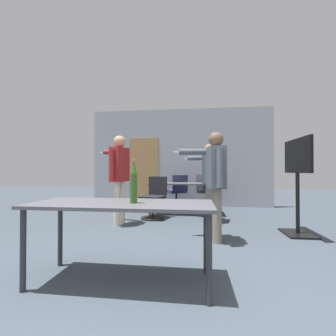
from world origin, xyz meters
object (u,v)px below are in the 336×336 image
at_px(office_chair_side_rolled, 207,193).
at_px(beer_bottle, 134,182).
at_px(person_far_watching, 209,175).
at_px(office_chair_far_left, 177,193).
at_px(tv_screen, 298,177).
at_px(person_near_casual, 119,170).
at_px(office_chair_near_pushed, 154,199).
at_px(person_left_plaid, 215,175).

relative_size(office_chair_side_rolled, beer_bottle, 2.32).
xyz_separation_m(person_far_watching, office_chair_side_rolled, (0.03, 1.39, -0.52)).
distance_m(office_chair_far_left, office_chair_side_rolled, 0.81).
relative_size(tv_screen, person_far_watching, 0.99).
bearing_deg(person_near_casual, office_chair_near_pushed, -24.10).
bearing_deg(person_near_casual, person_left_plaid, -98.15).
distance_m(office_chair_near_pushed, office_chair_far_left, 1.37).
xyz_separation_m(tv_screen, person_left_plaid, (-1.39, -0.52, 0.04)).
bearing_deg(person_left_plaid, person_far_watching, -6.74).
xyz_separation_m(tv_screen, person_far_watching, (-1.40, 0.79, 0.02)).
distance_m(person_left_plaid, office_chair_far_left, 2.97).
bearing_deg(person_left_plaid, tv_screen, -77.00).
distance_m(person_left_plaid, office_chair_near_pushed, 2.01).
relative_size(person_left_plaid, office_chair_near_pushed, 1.78).
height_order(person_left_plaid, office_chair_near_pushed, person_left_plaid).
distance_m(office_chair_near_pushed, office_chair_side_rolled, 1.70).
bearing_deg(beer_bottle, office_chair_side_rolled, 77.79).
bearing_deg(office_chair_side_rolled, beer_bottle, -77.45).
distance_m(person_far_watching, office_chair_near_pushed, 1.32).
relative_size(office_chair_far_left, beer_bottle, 2.28).
bearing_deg(beer_bottle, office_chair_near_pushed, 96.63).
xyz_separation_m(person_near_casual, beer_bottle, (0.92, -2.20, -0.12)).
distance_m(office_chair_side_rolled, beer_bottle, 4.20).
distance_m(tv_screen, person_left_plaid, 1.48).
xyz_separation_m(person_far_watching, beer_bottle, (-0.85, -2.68, -0.03)).
height_order(person_far_watching, office_chair_far_left, person_far_watching).
distance_m(office_chair_near_pushed, beer_bottle, 2.94).
bearing_deg(beer_bottle, tv_screen, 40.03).
xyz_separation_m(person_left_plaid, office_chair_near_pushed, (-1.20, 1.50, -0.56)).
height_order(person_near_casual, office_chair_side_rolled, person_near_casual).
bearing_deg(office_chair_side_rolled, office_chair_far_left, -162.92).
relative_size(tv_screen, person_near_casual, 0.91).
distance_m(person_near_casual, person_far_watching, 1.83).
bearing_deg(person_far_watching, tv_screen, -105.57).
height_order(person_near_casual, person_far_watching, person_near_casual).
height_order(person_far_watching, office_chair_near_pushed, person_far_watching).
relative_size(person_left_plaid, office_chair_side_rolled, 1.72).
xyz_separation_m(person_near_casual, office_chair_side_rolled, (1.80, 1.87, -0.62)).
bearing_deg(tv_screen, person_left_plaid, -69.47).
distance_m(person_near_casual, office_chair_side_rolled, 2.67).
height_order(person_left_plaid, office_chair_side_rolled, person_left_plaid).
xyz_separation_m(person_left_plaid, beer_bottle, (-0.87, -1.37, -0.05)).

